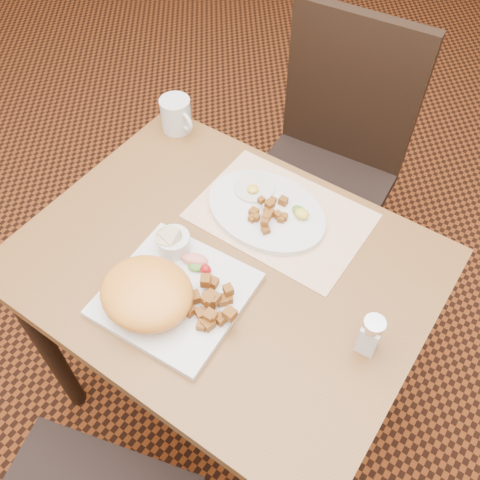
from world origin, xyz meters
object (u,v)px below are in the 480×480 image
at_px(salt_shaker, 370,335).
at_px(coffee_mug, 176,115).
at_px(chair_far, 329,157).
at_px(table, 225,288).
at_px(plate_oval, 266,211).
at_px(plate_square, 176,294).

height_order(salt_shaker, coffee_mug, salt_shaker).
relative_size(chair_far, salt_shaker, 9.70).
xyz_separation_m(table, chair_far, (-0.06, 0.65, -0.10)).
distance_m(chair_far, plate_oval, 0.53).
bearing_deg(salt_shaker, plate_oval, 152.75).
bearing_deg(table, plate_oval, 89.51).
xyz_separation_m(table, plate_oval, (0.00, 0.17, 0.12)).
bearing_deg(table, plate_square, -102.56).
bearing_deg(plate_oval, coffee_mug, 161.51).
bearing_deg(plate_square, chair_far, 91.92).
relative_size(plate_square, plate_oval, 0.92).
bearing_deg(chair_far, salt_shaker, 117.10).
bearing_deg(plate_oval, table, -90.49).
height_order(table, plate_square, plate_square).
bearing_deg(plate_square, plate_oval, 84.19).
bearing_deg(table, chair_far, 94.93).
height_order(plate_square, salt_shaker, salt_shaker).
relative_size(table, chair_far, 0.93).
xyz_separation_m(salt_shaker, coffee_mug, (-0.72, 0.31, -0.01)).
distance_m(chair_far, coffee_mug, 0.54).
relative_size(table, salt_shaker, 9.00).
bearing_deg(table, coffee_mug, 141.20).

